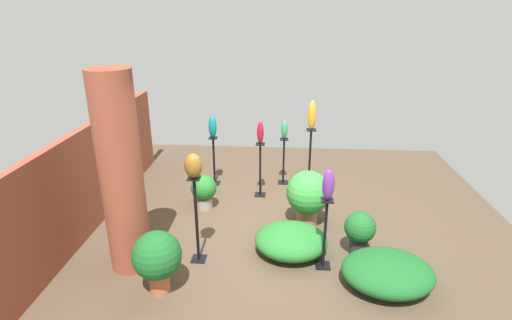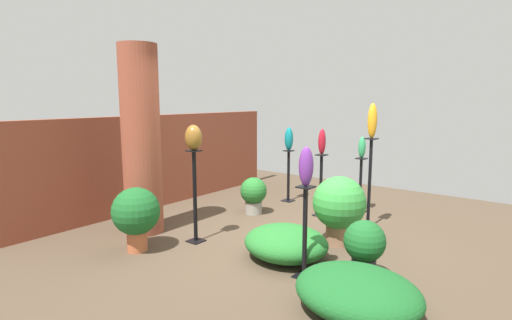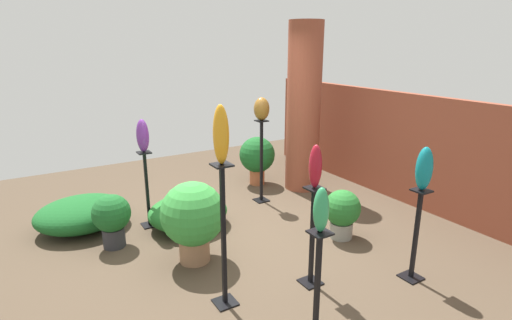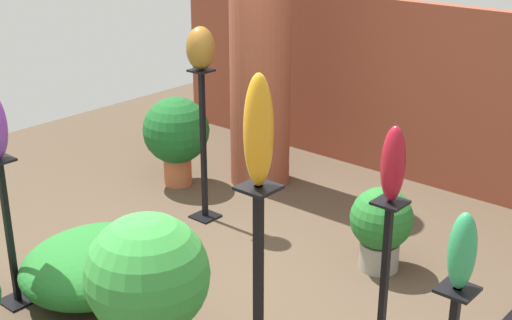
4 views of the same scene
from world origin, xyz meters
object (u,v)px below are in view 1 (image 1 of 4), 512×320
at_px(pedestal_ruby, 260,172).
at_px(potted_plant_back_center, 308,194).
at_px(pedestal_bronze, 197,224).
at_px(art_vase_ruby, 260,133).
at_px(potted_plant_near_pillar, 360,230).
at_px(pedestal_violet, 325,237).
at_px(art_vase_bronze, 193,166).
at_px(art_vase_amber, 312,115).
at_px(potted_plant_mid_right, 157,257).
at_px(potted_plant_front_left, 204,190).
at_px(art_vase_violet, 328,185).
at_px(art_vase_jade, 284,130).
at_px(brick_pillar, 121,175).
at_px(pedestal_jade, 284,163).
at_px(pedestal_amber, 309,169).
at_px(pedestal_teal, 214,163).
at_px(art_vase_teal, 213,127).

distance_m(pedestal_ruby, potted_plant_back_center, 1.29).
height_order(pedestal_ruby, pedestal_bronze, pedestal_bronze).
xyz_separation_m(art_vase_ruby, potted_plant_near_pillar, (-1.79, -1.51, -0.85)).
relative_size(pedestal_violet, pedestal_bronze, 0.81).
bearing_deg(potted_plant_back_center, art_vase_bronze, 125.45).
relative_size(art_vase_amber, potted_plant_mid_right, 0.61).
xyz_separation_m(art_vase_bronze, potted_plant_front_left, (1.52, 0.21, -1.06)).
bearing_deg(art_vase_violet, art_vase_ruby, 24.73).
height_order(pedestal_violet, potted_plant_back_center, pedestal_violet).
bearing_deg(art_vase_violet, pedestal_bronze, 88.93).
distance_m(potted_plant_near_pillar, potted_plant_front_left, 2.73).
xyz_separation_m(art_vase_ruby, art_vase_jade, (0.59, -0.42, -0.12)).
distance_m(pedestal_violet, potted_plant_front_left, 2.47).
relative_size(pedestal_violet, art_vase_ruby, 2.43).
bearing_deg(art_vase_ruby, potted_plant_near_pillar, -139.90).
bearing_deg(art_vase_violet, art_vase_jade, 11.57).
height_order(brick_pillar, pedestal_violet, brick_pillar).
bearing_deg(art_vase_ruby, pedestal_jade, -35.58).
bearing_deg(pedestal_amber, brick_pillar, 130.35).
xyz_separation_m(pedestal_teal, art_vase_ruby, (-0.46, -0.93, 0.79)).
height_order(brick_pillar, potted_plant_near_pillar, brick_pillar).
bearing_deg(potted_plant_front_left, brick_pillar, 158.22).
bearing_deg(pedestal_amber, pedestal_ruby, 80.31).
bearing_deg(pedestal_amber, art_vase_amber, 0.00).
bearing_deg(pedestal_violet, brick_pillar, 92.91).
relative_size(pedestal_amber, art_vase_bronze, 4.08).
bearing_deg(art_vase_teal, pedestal_amber, -108.66).
distance_m(art_vase_teal, potted_plant_mid_right, 3.32).
xyz_separation_m(art_vase_jade, potted_plant_back_center, (-1.59, -0.40, -0.58)).
bearing_deg(art_vase_violet, art_vase_teal, 36.46).
xyz_separation_m(pedestal_ruby, art_vase_amber, (-0.15, -0.88, 1.13)).
xyz_separation_m(brick_pillar, potted_plant_front_left, (1.68, -0.67, -0.98)).
relative_size(art_vase_bronze, art_vase_jade, 0.91).
relative_size(art_vase_violet, potted_plant_near_pillar, 0.65).
bearing_deg(potted_plant_near_pillar, pedestal_bronze, 97.97).
xyz_separation_m(pedestal_violet, potted_plant_near_pillar, (0.34, -0.52, -0.08)).
relative_size(potted_plant_back_center, potted_plant_front_left, 1.48).
bearing_deg(pedestal_ruby, pedestal_teal, 63.68).
height_order(pedestal_bronze, potted_plant_back_center, pedestal_bronze).
xyz_separation_m(art_vase_amber, potted_plant_mid_right, (-2.63, 1.95, -1.10)).
bearing_deg(art_vase_jade, pedestal_teal, 95.49).
bearing_deg(pedestal_violet, pedestal_ruby, 24.73).
xyz_separation_m(pedestal_violet, art_vase_ruby, (2.13, 0.98, 0.77)).
bearing_deg(art_vase_violet, potted_plant_back_center, 8.16).
bearing_deg(potted_plant_near_pillar, art_vase_jade, 24.43).
height_order(potted_plant_mid_right, potted_plant_back_center, potted_plant_back_center).
height_order(pedestal_ruby, art_vase_amber, art_vase_amber).
bearing_deg(art_vase_amber, pedestal_amber, 0.00).
height_order(pedestal_amber, art_vase_amber, art_vase_amber).
bearing_deg(brick_pillar, potted_plant_back_center, -62.51).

